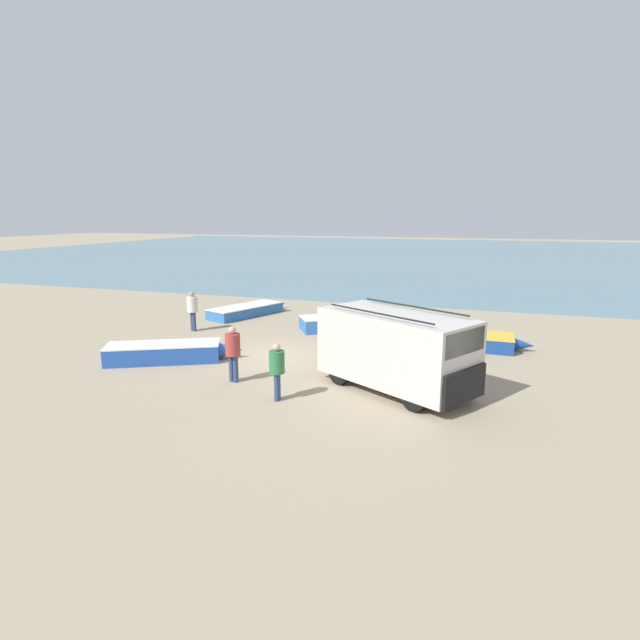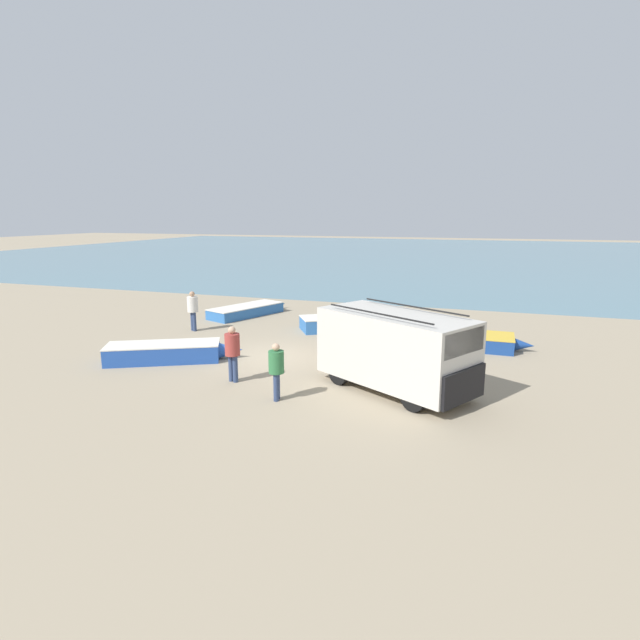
% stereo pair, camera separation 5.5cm
% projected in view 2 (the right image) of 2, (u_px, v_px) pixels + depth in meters
% --- Properties ---
extents(ground_plane, '(200.00, 200.00, 0.00)m').
position_uv_depth(ground_plane, '(276.00, 357.00, 18.70)').
color(ground_plane, gray).
extents(sea_water, '(120.00, 80.00, 0.01)m').
position_uv_depth(sea_water, '(431.00, 254.00, 66.91)').
color(sea_water, slate).
rests_on(sea_water, ground_plane).
extents(parked_van, '(5.18, 4.16, 2.50)m').
position_uv_depth(parked_van, '(396.00, 349.00, 14.92)').
color(parked_van, beige).
rests_on(parked_van, ground_plane).
extents(fishing_rowboat_0, '(5.23, 3.84, 0.63)m').
position_uv_depth(fishing_rowboat_0, '(354.00, 322.00, 23.22)').
color(fishing_rowboat_0, '#2D66AD').
rests_on(fishing_rowboat_0, ground_plane).
extents(fishing_rowboat_1, '(4.75, 3.08, 0.65)m').
position_uv_depth(fishing_rowboat_1, '(169.00, 352.00, 18.13)').
color(fishing_rowboat_1, '#234CA3').
rests_on(fishing_rowboat_1, ground_plane).
extents(fishing_rowboat_2, '(4.23, 1.75, 0.57)m').
position_uv_depth(fishing_rowboat_2, '(471.00, 341.00, 19.95)').
color(fishing_rowboat_2, navy).
rests_on(fishing_rowboat_2, ground_plane).
extents(fishing_rowboat_3, '(2.91, 5.05, 0.54)m').
position_uv_depth(fishing_rowboat_3, '(248.00, 310.00, 26.33)').
color(fishing_rowboat_3, '#2D66AD').
rests_on(fishing_rowboat_3, ground_plane).
extents(fisherman_0, '(0.48, 0.48, 1.83)m').
position_uv_depth(fisherman_0, '(193.00, 307.00, 22.65)').
color(fisherman_0, navy).
rests_on(fisherman_0, ground_plane).
extents(fisherman_1, '(0.46, 0.46, 1.77)m').
position_uv_depth(fisherman_1, '(330.00, 326.00, 19.00)').
color(fisherman_1, '#5B564C').
rests_on(fisherman_1, ground_plane).
extents(fisherman_2, '(0.47, 0.47, 1.81)m').
position_uv_depth(fisherman_2, '(232.00, 349.00, 15.71)').
color(fisherman_2, navy).
rests_on(fisherman_2, ground_plane).
extents(fisherman_3, '(0.44, 0.44, 1.68)m').
position_uv_depth(fisherman_3, '(276.00, 366.00, 14.15)').
color(fisherman_3, navy).
rests_on(fisherman_3, ground_plane).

